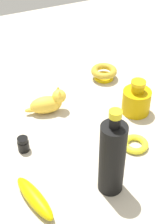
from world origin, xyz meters
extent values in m
plane|color=#BCB29E|center=(0.00, 0.00, 0.00)|extent=(2.00, 2.00, 0.00)
cylinder|color=black|center=(-0.04, -0.24, 0.11)|extent=(0.07, 0.07, 0.21)
cylinder|color=black|center=(-0.04, -0.24, 0.23)|extent=(0.03, 0.03, 0.03)
cylinder|color=yellow|center=(-0.04, -0.24, 0.25)|extent=(0.03, 0.03, 0.02)
ellipsoid|color=yellow|center=(-0.08, 0.13, 0.03)|extent=(0.12, 0.08, 0.06)
sphere|color=yellow|center=(-0.03, 0.12, 0.06)|extent=(0.05, 0.05, 0.05)
cone|color=yellow|center=(-0.03, 0.13, 0.08)|extent=(0.02, 0.02, 0.02)
cone|color=yellow|center=(-0.04, 0.11, 0.08)|extent=(0.02, 0.02, 0.02)
ellipsoid|color=yellow|center=(-0.13, 0.14, 0.02)|extent=(0.05, 0.03, 0.02)
cylinder|color=yellow|center=(0.20, 0.23, 0.01)|extent=(0.07, 0.07, 0.01)
torus|color=gold|center=(0.20, 0.23, 0.03)|extent=(0.10, 0.10, 0.03)
torus|color=yellow|center=(0.10, -0.14, 0.01)|extent=(0.08, 0.08, 0.02)
cylinder|color=black|center=(-0.20, -0.01, 0.02)|extent=(0.03, 0.03, 0.03)
cylinder|color=yellow|center=(-0.20, -0.01, 0.03)|extent=(0.03, 0.03, 0.00)
cylinder|color=black|center=(-0.20, -0.01, 0.04)|extent=(0.03, 0.03, 0.01)
ellipsoid|color=#C8B305|center=(-0.24, -0.21, 0.02)|extent=(0.07, 0.17, 0.04)
cylinder|color=#BF9405|center=(0.19, 0.00, 0.04)|extent=(0.09, 0.09, 0.08)
cylinder|color=#BF9405|center=(0.19, 0.00, 0.10)|extent=(0.04, 0.04, 0.03)
cylinder|color=gold|center=(0.19, 0.00, 0.12)|extent=(0.05, 0.05, 0.01)
camera|label=1|loc=(-0.35, -0.72, 0.71)|focal=53.44mm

